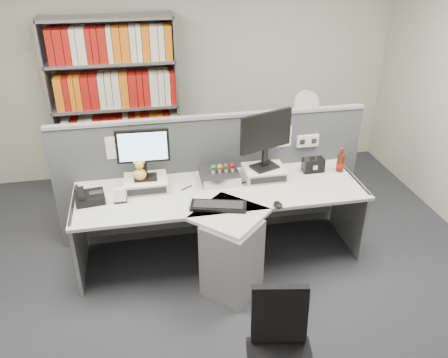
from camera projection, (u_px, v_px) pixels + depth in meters
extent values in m
plane|color=#2E3036|center=(239.00, 315.00, 3.80)|extent=(5.50, 5.50, 0.00)
cube|color=#B6B1A2|center=(190.00, 66.00, 5.54)|extent=(5.00, 0.04, 2.70)
cube|color=#474A51|center=(212.00, 177.00, 4.59)|extent=(3.00, 0.05, 1.25)
cube|color=#A6A7AC|center=(211.00, 116.00, 4.29)|extent=(3.00, 0.07, 0.03)
cube|color=white|center=(307.00, 141.00, 4.57)|extent=(0.22, 0.04, 0.12)
cube|color=white|center=(115.00, 146.00, 4.21)|extent=(0.16, 0.00, 0.22)
cube|color=white|center=(159.00, 143.00, 4.28)|extent=(0.16, 0.00, 0.22)
cube|color=white|center=(284.00, 133.00, 4.48)|extent=(0.16, 0.00, 0.22)
cube|color=beige|center=(220.00, 191.00, 4.18)|extent=(2.60, 0.80, 0.03)
cube|color=beige|center=(229.00, 215.00, 3.83)|extent=(0.74, 0.74, 0.03)
cube|color=gray|center=(232.00, 259.00, 3.90)|extent=(0.57, 0.57, 0.69)
cube|color=gray|center=(79.00, 239.00, 4.12)|extent=(0.03, 0.70, 0.72)
cube|color=gray|center=(348.00, 209.00, 4.56)|extent=(0.03, 0.70, 0.72)
cube|color=gray|center=(214.00, 204.00, 4.66)|extent=(2.50, 0.02, 0.45)
cube|color=beige|center=(146.00, 183.00, 4.17)|extent=(0.38, 0.30, 0.10)
cube|color=black|center=(147.00, 191.00, 4.04)|extent=(0.34, 0.01, 0.06)
cube|color=beige|center=(264.00, 172.00, 4.36)|extent=(0.38, 0.30, 0.10)
cube|color=black|center=(269.00, 180.00, 4.23)|extent=(0.34, 0.01, 0.06)
cube|color=black|center=(146.00, 177.00, 4.15)|extent=(0.21, 0.15, 0.02)
cube|color=black|center=(145.00, 169.00, 4.11)|extent=(0.05, 0.03, 0.17)
cube|color=black|center=(143.00, 146.00, 4.00)|extent=(0.46, 0.05, 0.30)
cube|color=silver|center=(143.00, 147.00, 3.98)|extent=(0.41, 0.02, 0.26)
cube|color=black|center=(264.00, 167.00, 4.33)|extent=(0.28, 0.24, 0.02)
cube|color=black|center=(265.00, 157.00, 4.29)|extent=(0.06, 0.05, 0.19)
cube|color=black|center=(266.00, 131.00, 4.16)|extent=(0.51, 0.22, 0.35)
cube|color=silver|center=(266.00, 132.00, 4.15)|extent=(0.45, 0.17, 0.30)
cube|color=black|center=(219.00, 176.00, 4.31)|extent=(0.35, 0.31, 0.09)
cube|color=silver|center=(223.00, 184.00, 4.17)|extent=(0.35, 0.01, 0.09)
cylinder|color=beige|center=(213.00, 171.00, 4.25)|extent=(0.03, 0.03, 0.03)
sphere|color=#19721E|center=(213.00, 167.00, 4.23)|extent=(0.05, 0.05, 0.05)
cylinder|color=beige|center=(220.00, 171.00, 4.26)|extent=(0.03, 0.03, 0.03)
sphere|color=orange|center=(220.00, 167.00, 4.24)|extent=(0.05, 0.05, 0.05)
cylinder|color=beige|center=(226.00, 170.00, 4.27)|extent=(0.03, 0.03, 0.03)
sphere|color=#593319|center=(226.00, 166.00, 4.25)|extent=(0.05, 0.05, 0.05)
cylinder|color=beige|center=(233.00, 170.00, 4.28)|extent=(0.03, 0.03, 0.03)
sphere|color=#A5140F|center=(233.00, 166.00, 4.26)|extent=(0.05, 0.05, 0.05)
cube|color=black|center=(218.00, 206.00, 3.90)|extent=(0.50, 0.30, 0.03)
cube|color=black|center=(218.00, 204.00, 3.89)|extent=(0.44, 0.23, 0.01)
ellipsoid|color=black|center=(278.00, 205.00, 3.90)|extent=(0.07, 0.11, 0.04)
cube|color=black|center=(90.00, 198.00, 3.98)|extent=(0.27, 0.25, 0.07)
cube|color=black|center=(81.00, 194.00, 3.94)|extent=(0.08, 0.20, 0.04)
cube|color=black|center=(96.00, 193.00, 3.98)|extent=(0.12, 0.08, 0.01)
cube|color=black|center=(121.00, 201.00, 3.98)|extent=(0.11, 0.06, 0.02)
cube|color=white|center=(120.00, 195.00, 3.93)|extent=(0.10, 0.04, 0.11)
cube|color=white|center=(120.00, 193.00, 3.97)|extent=(0.10, 0.04, 0.11)
sphere|color=gold|center=(140.00, 175.00, 4.10)|extent=(0.11, 0.11, 0.11)
sphere|color=gold|center=(139.00, 165.00, 4.05)|extent=(0.08, 0.08, 0.08)
sphere|color=gold|center=(135.00, 163.00, 4.03)|extent=(0.03, 0.03, 0.03)
sphere|color=gold|center=(143.00, 162.00, 4.05)|extent=(0.03, 0.03, 0.03)
cube|color=black|center=(313.00, 165.00, 4.46)|extent=(0.20, 0.11, 0.13)
cylinder|color=#3F190A|center=(340.00, 163.00, 4.45)|extent=(0.07, 0.07, 0.18)
cylinder|color=#A5140F|center=(340.00, 164.00, 4.46)|extent=(0.07, 0.07, 0.05)
cylinder|color=#3F190A|center=(342.00, 152.00, 4.40)|extent=(0.03, 0.03, 0.05)
cylinder|color=#A5140F|center=(342.00, 149.00, 4.38)|extent=(0.03, 0.03, 0.01)
cube|color=gray|center=(53.00, 111.00, 5.18)|extent=(0.03, 0.40, 2.00)
cube|color=gray|center=(177.00, 103.00, 5.41)|extent=(0.03, 0.40, 2.00)
cube|color=gray|center=(116.00, 101.00, 5.46)|extent=(1.40, 0.02, 2.00)
cube|color=gray|center=(125.00, 182.00, 5.76)|extent=(1.38, 0.40, 0.03)
cube|color=gray|center=(121.00, 145.00, 5.52)|extent=(1.38, 0.40, 0.03)
cube|color=gray|center=(116.00, 105.00, 5.28)|extent=(1.38, 0.40, 0.03)
cube|color=gray|center=(111.00, 61.00, 5.05)|extent=(1.38, 0.40, 0.03)
cube|color=gray|center=(106.00, 17.00, 4.83)|extent=(1.38, 0.40, 0.03)
cube|color=#A5140F|center=(123.00, 169.00, 5.64)|extent=(1.24, 0.28, 0.36)
cube|color=orange|center=(119.00, 131.00, 5.40)|extent=(1.24, 0.28, 0.36)
cube|color=beige|center=(114.00, 89.00, 5.17)|extent=(1.24, 0.28, 0.36)
cube|color=white|center=(109.00, 43.00, 4.93)|extent=(1.24, 0.28, 0.36)
cube|color=gray|center=(300.00, 159.00, 5.57)|extent=(0.45, 0.60, 0.70)
cube|color=black|center=(310.00, 157.00, 5.23)|extent=(0.40, 0.02, 0.28)
cube|color=black|center=(308.00, 182.00, 5.38)|extent=(0.40, 0.02, 0.28)
cylinder|color=white|center=(303.00, 131.00, 5.40)|extent=(0.18, 0.18, 0.03)
cylinder|color=white|center=(304.00, 123.00, 5.35)|extent=(0.03, 0.03, 0.18)
cylinder|color=white|center=(306.00, 104.00, 5.22)|extent=(0.30, 0.06, 0.30)
cylinder|color=silver|center=(305.00, 103.00, 5.24)|extent=(0.30, 0.05, 0.30)
cube|color=black|center=(279.00, 314.00, 2.90)|extent=(0.36, 0.16, 0.41)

